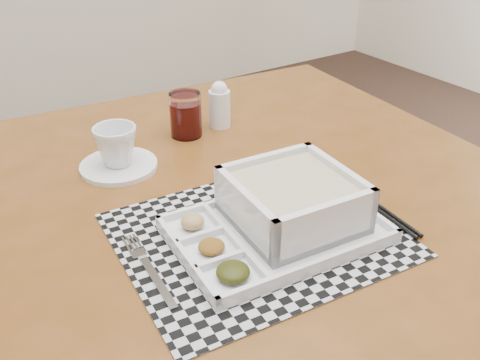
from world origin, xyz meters
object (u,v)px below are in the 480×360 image
object	(u,v)px
serving_tray	(287,210)
cup	(116,146)
dining_table	(229,240)
juice_glass	(186,116)
creamer_bottle	(220,105)

from	to	relation	value
serving_tray	cup	world-z (taller)	serving_tray
dining_table	serving_tray	world-z (taller)	serving_tray
dining_table	cup	world-z (taller)	cup
serving_tray	cup	bearing A→B (deg)	112.86
cup	juice_glass	distance (m)	0.19
dining_table	serving_tray	bearing A→B (deg)	-76.79
dining_table	juice_glass	xyz separation A→B (m)	(0.07, 0.28, 0.13)
cup	juice_glass	world-z (taller)	juice_glass
cup	serving_tray	bearing A→B (deg)	-50.91
serving_tray	juice_glass	size ratio (longest dim) A/B	3.49
serving_tray	creamer_bottle	xyz separation A→B (m)	(0.12, 0.40, 0.01)
dining_table	juice_glass	distance (m)	0.31
serving_tray	cup	distance (m)	0.37
dining_table	juice_glass	bearing A→B (deg)	76.19
dining_table	cup	distance (m)	0.28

